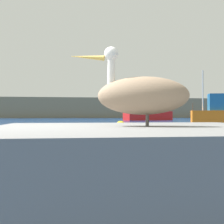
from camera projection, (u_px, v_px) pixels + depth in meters
The scene contains 7 objects.
ground_plane at pixel (11, 193), 3.35m from camera, with size 260.00×260.00×0.00m, color navy.
hillside_backdrop at pixel (67, 108), 80.37m from camera, with size 140.00×13.05×5.20m, color #7F755B.
pier_dock at pixel (143, 161), 3.28m from camera, with size 3.29×3.06×0.76m, color slate.
pelican at pixel (141, 94), 3.29m from camera, with size 1.36×0.74×0.89m.
fishing_boat_orange at pixel (220, 113), 27.93m from camera, with size 5.53×3.29×5.07m.
fishing_boat_red at pixel (147, 113), 45.91m from camera, with size 8.07×4.43×4.32m.
mooring_buoy at pixel (121, 126), 15.90m from camera, with size 0.55×0.55×0.55m, color yellow.
Camera 1 is at (0.64, -3.49, 0.89)m, focal length 47.81 mm.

